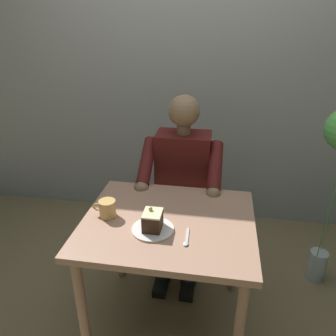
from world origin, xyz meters
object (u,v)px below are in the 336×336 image
dining_table (168,235)px  chair (184,194)px  dessert_spoon (187,240)px  seated_person (181,185)px  cake_slice (153,220)px  coffee_cup (107,208)px

dining_table → chair: (0.00, -0.71, -0.14)m
dining_table → dessert_spoon: dessert_spoon is taller
dining_table → dessert_spoon: bearing=126.0°
seated_person → dessert_spoon: seated_person is taller
dining_table → cake_slice: size_ratio=7.91×
coffee_cup → cake_slice: bearing=162.7°
dessert_spoon → cake_slice: bearing=-17.6°
coffee_cup → dessert_spoon: (-0.43, 0.14, -0.04)m
seated_person → cake_slice: seated_person is taller
seated_person → cake_slice: 0.66m
chair → dessert_spoon: 0.91m
cake_slice → dessert_spoon: (-0.17, 0.06, -0.05)m
cake_slice → dessert_spoon: cake_slice is taller
dining_table → coffee_cup: size_ratio=7.19×
chair → seated_person: (0.00, 0.17, 0.16)m
seated_person → dessert_spoon: (-0.11, 0.70, 0.09)m
chair → cake_slice: bearing=85.7°
seated_person → dining_table: bearing=90.0°
seated_person → coffee_cup: size_ratio=10.05×
dining_table → chair: chair is taller
cake_slice → coffee_cup: (0.26, -0.08, -0.01)m
chair → dessert_spoon: bearing=97.4°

